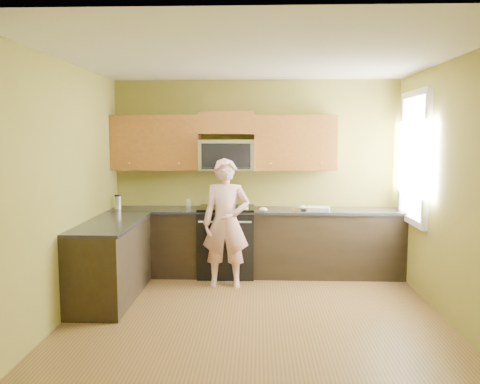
{
  "coord_description": "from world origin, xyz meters",
  "views": [
    {
      "loc": [
        0.04,
        -5.11,
        1.92
      ],
      "look_at": [
        -0.2,
        1.3,
        1.2
      ],
      "focal_mm": 37.47,
      "sensor_mm": 36.0,
      "label": 1
    }
  ],
  "objects_px": {
    "stove": "(227,241)",
    "woman": "(226,223)",
    "frying_pan": "(226,208)",
    "microwave": "(227,170)",
    "butter_tub": "(243,211)",
    "travel_mug": "(118,209)"
  },
  "relations": [
    {
      "from": "microwave",
      "to": "butter_tub",
      "type": "height_order",
      "value": "microwave"
    },
    {
      "from": "stove",
      "to": "frying_pan",
      "type": "xyz_separation_m",
      "value": [
        0.0,
        -0.09,
        0.47
      ]
    },
    {
      "from": "microwave",
      "to": "stove",
      "type": "bearing_deg",
      "value": -90.0
    },
    {
      "from": "stove",
      "to": "frying_pan",
      "type": "distance_m",
      "value": 0.48
    },
    {
      "from": "stove",
      "to": "woman",
      "type": "xyz_separation_m",
      "value": [
        0.03,
        -0.53,
        0.34
      ]
    },
    {
      "from": "stove",
      "to": "woman",
      "type": "relative_size",
      "value": 0.58
    },
    {
      "from": "microwave",
      "to": "travel_mug",
      "type": "xyz_separation_m",
      "value": [
        -1.5,
        -0.14,
        -0.53
      ]
    },
    {
      "from": "stove",
      "to": "butter_tub",
      "type": "height_order",
      "value": "butter_tub"
    },
    {
      "from": "frying_pan",
      "to": "travel_mug",
      "type": "xyz_separation_m",
      "value": [
        -1.5,
        0.07,
        -0.03
      ]
    },
    {
      "from": "woman",
      "to": "butter_tub",
      "type": "relative_size",
      "value": 12.18
    },
    {
      "from": "stove",
      "to": "microwave",
      "type": "relative_size",
      "value": 1.25
    },
    {
      "from": "stove",
      "to": "frying_pan",
      "type": "relative_size",
      "value": 2.09
    },
    {
      "from": "butter_tub",
      "to": "travel_mug",
      "type": "bearing_deg",
      "value": 174.93
    },
    {
      "from": "microwave",
      "to": "frying_pan",
      "type": "height_order",
      "value": "microwave"
    },
    {
      "from": "frying_pan",
      "to": "stove",
      "type": "bearing_deg",
      "value": 79.01
    },
    {
      "from": "frying_pan",
      "to": "butter_tub",
      "type": "relative_size",
      "value": 3.38
    },
    {
      "from": "stove",
      "to": "woman",
      "type": "height_order",
      "value": "woman"
    },
    {
      "from": "microwave",
      "to": "frying_pan",
      "type": "bearing_deg",
      "value": -89.01
    },
    {
      "from": "woman",
      "to": "microwave",
      "type": "bearing_deg",
      "value": 92.45
    },
    {
      "from": "stove",
      "to": "microwave",
      "type": "bearing_deg",
      "value": 90.0
    },
    {
      "from": "woman",
      "to": "butter_tub",
      "type": "distance_m",
      "value": 0.42
    },
    {
      "from": "frying_pan",
      "to": "butter_tub",
      "type": "height_order",
      "value": "frying_pan"
    }
  ]
}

